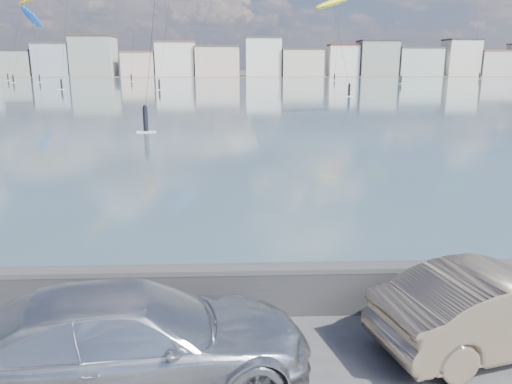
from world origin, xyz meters
TOP-DOWN VIEW (x-y plane):
  - bay_water at (0.00, 91.50)m, footprint 500.00×177.00m
  - far_shore_strip at (0.00, 200.00)m, footprint 500.00×60.00m
  - seawall at (0.00, 2.70)m, footprint 400.00×0.36m
  - far_buildings at (1.31, 186.00)m, footprint 240.79×13.26m
  - car_silver at (-1.06, 0.41)m, footprint 5.89×3.17m
  - car_champagne at (5.18, 1.32)m, footprint 4.81×2.70m
  - kitesurfer_3 at (-54.33, 138.02)m, footprint 6.72×13.82m
  - kitesurfer_5 at (16.55, 78.88)m, footprint 8.99×14.93m
  - kitesurfer_9 at (-54.67, 139.67)m, footprint 9.19×16.86m

SIDE VIEW (x-z plane):
  - bay_water at x=0.00m, z-range 0.01..0.01m
  - far_shore_strip at x=0.00m, z-range 0.01..0.01m
  - seawall at x=0.00m, z-range 0.04..1.12m
  - car_champagne at x=5.18m, z-range 0.00..1.50m
  - car_silver at x=-1.06m, z-range 0.00..1.62m
  - far_buildings at x=1.31m, z-range -1.27..13.33m
  - kitesurfer_5 at x=16.55m, z-range 6.08..22.42m
  - kitesurfer_3 at x=-54.33m, z-range 6.75..26.50m
  - kitesurfer_9 at x=-54.67m, z-range 9.43..33.31m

